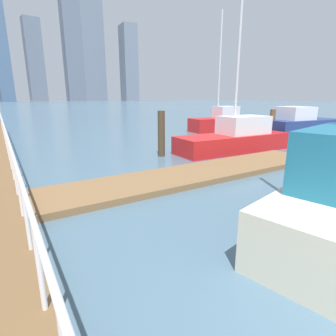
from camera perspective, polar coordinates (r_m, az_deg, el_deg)
name	(u,v)px	position (r m, az deg, el deg)	size (l,w,h in m)	color
ground_plane	(58,136)	(19.90, -22.28, 6.30)	(300.00, 300.00, 0.00)	slate
floating_dock	(194,174)	(9.02, 5.44, -1.33)	(10.97, 2.00, 0.18)	olive
boardwalk_railing	(8,143)	(9.67, -30.83, 4.57)	(0.06, 27.42, 1.08)	white
dock_piling_0	(161,134)	(12.00, -1.42, 7.27)	(0.31, 0.31, 2.01)	#473826
dock_piling_1	(272,126)	(16.78, 21.15, 8.28)	(0.31, 0.31, 1.90)	brown
moored_boat_0	(236,138)	(13.67, 14.19, 6.25)	(6.04, 2.08, 6.90)	red
moored_boat_3	(298,127)	(18.36, 25.93, 7.78)	(5.00, 2.69, 2.03)	navy
moored_boat_4	(219,121)	(21.55, 10.76, 9.73)	(4.50, 2.08, 8.51)	red
skyline_tower_4	(35,61)	(177.95, -26.42, 19.72)	(8.72, 6.25, 44.02)	slate
skyline_tower_5	(73,50)	(177.52, -19.49, 22.54)	(10.37, 8.71, 57.16)	slate
skyline_tower_6	(89,29)	(184.21, -16.38, 26.38)	(13.39, 11.72, 81.91)	slate
skyline_tower_7	(129,64)	(182.98, -8.32, 21.02)	(8.50, 11.69, 45.07)	slate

